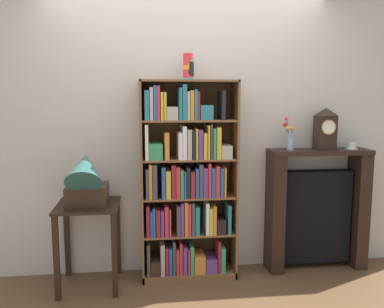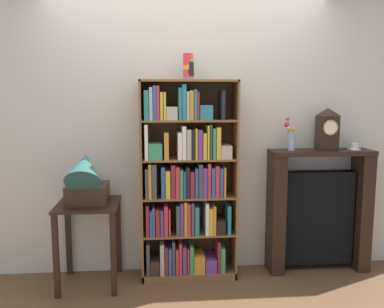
# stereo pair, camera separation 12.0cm
# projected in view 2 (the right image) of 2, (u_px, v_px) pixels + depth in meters

# --- Properties ---
(ground_plane) EXTENTS (7.57, 6.40, 0.02)m
(ground_plane) POSITION_uv_depth(u_px,v_px,m) (190.00, 282.00, 3.59)
(ground_plane) COLOR brown
(wall_back) EXTENTS (4.57, 0.08, 2.60)m
(wall_back) POSITION_uv_depth(u_px,v_px,m) (206.00, 132.00, 3.75)
(wall_back) COLOR beige
(wall_back) RESTS_ON ground
(bookshelf) EXTENTS (0.84, 0.32, 1.76)m
(bookshelf) POSITION_uv_depth(u_px,v_px,m) (186.00, 187.00, 3.60)
(bookshelf) COLOR brown
(bookshelf) RESTS_ON ground
(cup_stack) EXTENTS (0.09, 0.09, 0.22)m
(cup_stack) POSITION_uv_depth(u_px,v_px,m) (189.00, 67.00, 3.48)
(cup_stack) COLOR #28B2B7
(cup_stack) RESTS_ON bookshelf
(side_table_left) EXTENTS (0.52, 0.53, 0.72)m
(side_table_left) POSITION_uv_depth(u_px,v_px,m) (89.00, 224.00, 3.47)
(side_table_left) COLOR black
(side_table_left) RESTS_ON ground
(gramophone) EXTENTS (0.34, 0.46, 0.53)m
(gramophone) POSITION_uv_depth(u_px,v_px,m) (86.00, 178.00, 3.35)
(gramophone) COLOR #382316
(gramophone) RESTS_ON side_table_left
(fireplace_mantel) EXTENTS (0.94, 0.28, 1.14)m
(fireplace_mantel) POSITION_uv_depth(u_px,v_px,m) (318.00, 211.00, 3.79)
(fireplace_mantel) COLOR black
(fireplace_mantel) RESTS_ON ground
(mantel_clock) EXTENTS (0.18, 0.14, 0.38)m
(mantel_clock) POSITION_uv_depth(u_px,v_px,m) (327.00, 129.00, 3.66)
(mantel_clock) COLOR black
(mantel_clock) RESTS_ON fireplace_mantel
(flower_vase) EXTENTS (0.10, 0.14, 0.31)m
(flower_vase) POSITION_uv_depth(u_px,v_px,m) (291.00, 137.00, 3.65)
(flower_vase) COLOR #99B2D1
(flower_vase) RESTS_ON fireplace_mantel
(teacup_with_saucer) EXTENTS (0.12, 0.12, 0.06)m
(teacup_with_saucer) POSITION_uv_depth(u_px,v_px,m) (354.00, 147.00, 3.71)
(teacup_with_saucer) COLOR white
(teacup_with_saucer) RESTS_ON fireplace_mantel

